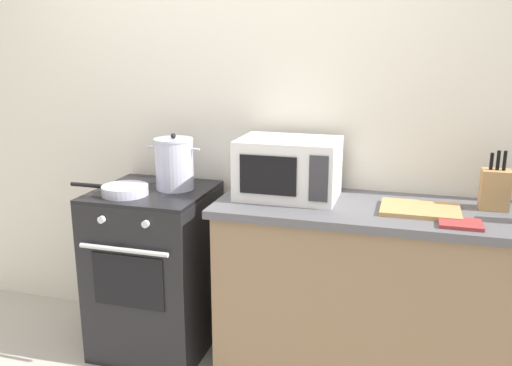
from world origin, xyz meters
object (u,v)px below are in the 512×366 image
Objects in this scene: stock_pot at (174,164)px; oven_mitt at (460,224)px; stove at (156,269)px; knife_block at (495,189)px; microwave at (289,168)px; frying_pan at (124,190)px; cutting_board at (420,209)px.

oven_mitt is (1.44, -0.22, -0.13)m from stock_pot.
oven_mitt reaches higher than stove.
stock_pot reaches higher than stove.
stock_pot is 1.61m from knife_block.
knife_block is at bearing 2.96° from stock_pot.
microwave is 2.78× the size of oven_mitt.
stove is at bearing -152.23° from stock_pot.
cutting_board is (1.48, 0.13, -0.02)m from frying_pan.
stock_pot reaches higher than oven_mitt.
knife_block reaches higher than frying_pan.
stock_pot is 1.07× the size of knife_block.
cutting_board reaches higher than stove.
stove is at bearing 53.48° from frying_pan.
frying_pan is at bearing -175.02° from cutting_board.
oven_mitt is (1.64, -0.03, -0.02)m from frying_pan.
stove is 1.81m from knife_block.
knife_block is (0.98, 0.06, -0.05)m from microwave.
stove is 3.26× the size of knife_block.
frying_pan is 1.56× the size of knife_block.
knife_block is at bearing 8.45° from frying_pan.
microwave is (0.83, 0.21, 0.12)m from frying_pan.
oven_mitt is at bearing -1.10° from frying_pan.
frying_pan is 0.88× the size of microwave.
stove is 1.84× the size of microwave.
stock_pot is 0.61× the size of microwave.
stove is 2.56× the size of cutting_board.
stock_pot reaches higher than microwave.
stock_pot is at bearing 27.77° from stove.
microwave is (0.73, 0.08, 0.61)m from stove.
stove is 1.63m from oven_mitt.
stove is at bearing -179.95° from cutting_board.
stove is at bearing 174.14° from oven_mitt.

